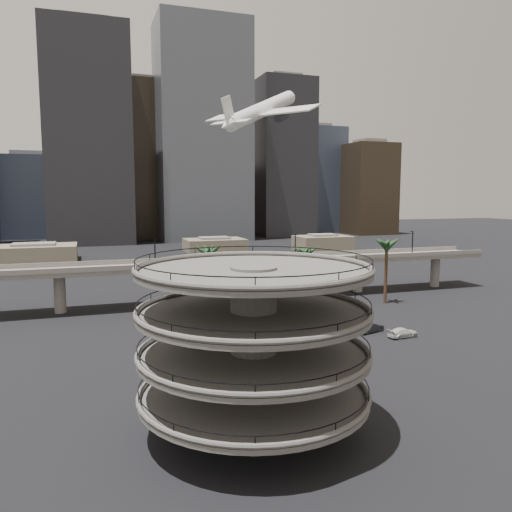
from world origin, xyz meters
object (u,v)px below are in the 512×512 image
object	(u,v)px
parking_ramp	(254,334)
airborne_jet	(262,111)
car_b	(370,327)
car_a	(253,354)
car_c	(403,333)
overpass	(223,268)

from	to	relation	value
parking_ramp	airborne_jet	bearing A→B (deg)	69.97
airborne_jet	car_b	xyz separation A→B (m)	(1.74, -49.73, -42.94)
car_a	car_b	distance (m)	24.02
airborne_jet	car_c	distance (m)	69.21
car_a	car_b	bearing A→B (deg)	-46.85
parking_ramp	car_b	xyz separation A→B (m)	(29.78, 27.19, -9.00)
overpass	car_a	world-z (taller)	overpass
overpass	car_c	distance (m)	41.87
overpass	car_c	size ratio (longest dim) A/B	24.59
airborne_jet	overpass	bearing A→B (deg)	-167.04
overpass	car_b	xyz separation A→B (m)	(16.78, -31.81, -6.51)
car_c	parking_ramp	bearing A→B (deg)	118.61
overpass	car_c	xyz separation A→B (m)	(20.24, -36.06, -6.57)
parking_ramp	car_b	distance (m)	41.32
overpass	car_a	distance (m)	39.65
car_b	airborne_jet	bearing A→B (deg)	-14.38
airborne_jet	car_c	size ratio (longest dim) A/B	5.55
parking_ramp	overpass	xyz separation A→B (m)	(13.00, 59.00, -2.50)
car_a	car_b	xyz separation A→B (m)	(23.04, 6.79, 0.06)
car_b	overpass	bearing A→B (deg)	11.43
airborne_jet	car_b	size ratio (longest dim) A/B	5.80
car_b	car_a	bearing A→B (deg)	90.03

